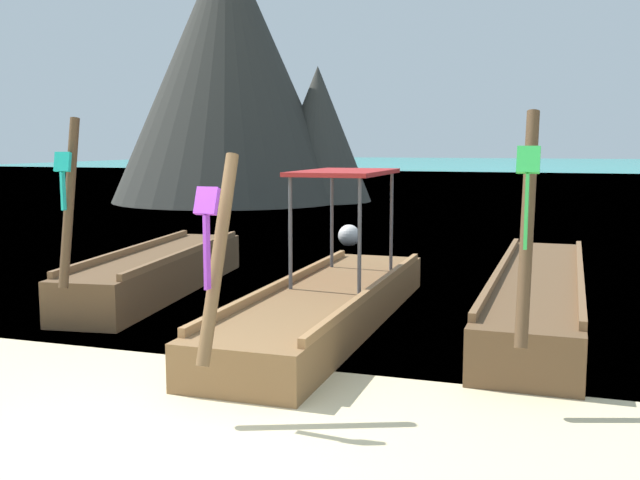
{
  "coord_description": "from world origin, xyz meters",
  "views": [
    {
      "loc": [
        3.04,
        -4.81,
        2.42
      ],
      "look_at": [
        0.0,
        4.47,
        1.14
      ],
      "focal_mm": 41.36,
      "sensor_mm": 36.0,
      "label": 1
    }
  ],
  "objects_px": {
    "longtail_boat_turquoise_ribbon": "(159,272)",
    "longtail_boat_violet_ribbon": "(328,302)",
    "karst_rock": "(237,75)",
    "mooring_buoy_near": "(349,236)",
    "longtail_boat_green_ribbon": "(539,295)"
  },
  "relations": [
    {
      "from": "longtail_boat_green_ribbon",
      "to": "mooring_buoy_near",
      "type": "bearing_deg",
      "value": 126.64
    },
    {
      "from": "mooring_buoy_near",
      "to": "longtail_boat_violet_ribbon",
      "type": "bearing_deg",
      "value": -76.2
    },
    {
      "from": "mooring_buoy_near",
      "to": "longtail_boat_green_ribbon",
      "type": "bearing_deg",
      "value": -53.36
    },
    {
      "from": "longtail_boat_violet_ribbon",
      "to": "longtail_boat_green_ribbon",
      "type": "bearing_deg",
      "value": 27.73
    },
    {
      "from": "longtail_boat_turquoise_ribbon",
      "to": "longtail_boat_violet_ribbon",
      "type": "relative_size",
      "value": 0.83
    },
    {
      "from": "longtail_boat_turquoise_ribbon",
      "to": "mooring_buoy_near",
      "type": "distance_m",
      "value": 6.34
    },
    {
      "from": "longtail_boat_violet_ribbon",
      "to": "karst_rock",
      "type": "distance_m",
      "value": 22.65
    },
    {
      "from": "karst_rock",
      "to": "longtail_boat_violet_ribbon",
      "type": "bearing_deg",
      "value": -62.47
    },
    {
      "from": "longtail_boat_turquoise_ribbon",
      "to": "karst_rock",
      "type": "bearing_deg",
      "value": 110.67
    },
    {
      "from": "longtail_boat_violet_ribbon",
      "to": "karst_rock",
      "type": "height_order",
      "value": "karst_rock"
    },
    {
      "from": "longtail_boat_turquoise_ribbon",
      "to": "longtail_boat_violet_ribbon",
      "type": "bearing_deg",
      "value": -20.74
    },
    {
      "from": "longtail_boat_turquoise_ribbon",
      "to": "longtail_boat_violet_ribbon",
      "type": "height_order",
      "value": "longtail_boat_turquoise_ribbon"
    },
    {
      "from": "longtail_boat_turquoise_ribbon",
      "to": "karst_rock",
      "type": "xyz_separation_m",
      "value": [
        -6.92,
        18.35,
        4.94
      ]
    },
    {
      "from": "longtail_boat_violet_ribbon",
      "to": "karst_rock",
      "type": "xyz_separation_m",
      "value": [
        -10.21,
        19.6,
        4.95
      ]
    },
    {
      "from": "longtail_boat_violet_ribbon",
      "to": "mooring_buoy_near",
      "type": "distance_m",
      "value": 7.64
    }
  ]
}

